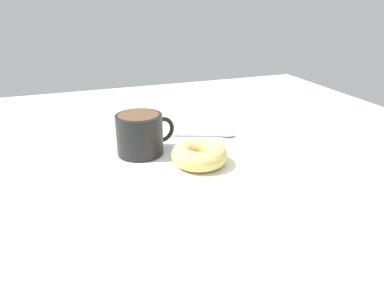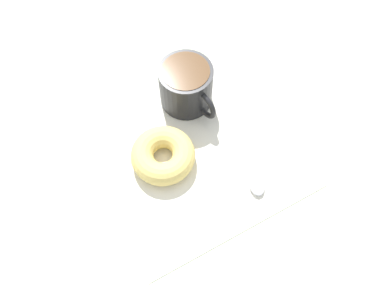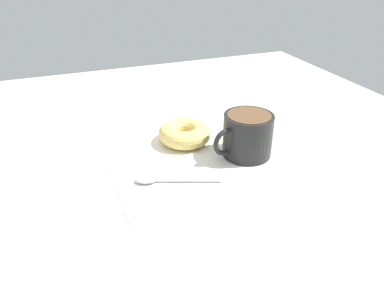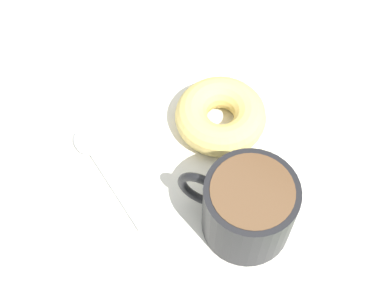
% 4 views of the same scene
% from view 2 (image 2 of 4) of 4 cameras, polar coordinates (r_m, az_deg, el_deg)
% --- Properties ---
extents(ground_plane, '(1.20, 1.20, 0.02)m').
position_cam_2_polar(ground_plane, '(0.63, 1.05, -2.67)').
color(ground_plane, beige).
extents(napkin, '(0.32, 0.32, 0.00)m').
position_cam_2_polar(napkin, '(0.63, 0.00, -0.91)').
color(napkin, white).
rests_on(napkin, ground_plane).
extents(coffee_cup, '(0.09, 0.12, 0.08)m').
position_cam_2_polar(coffee_cup, '(0.64, -0.84, 8.90)').
color(coffee_cup, black).
rests_on(coffee_cup, napkin).
extents(donut, '(0.10, 0.10, 0.04)m').
position_cam_2_polar(donut, '(0.60, -4.44, -1.71)').
color(donut, '#E5C66B').
rests_on(donut, napkin).
extents(spoon, '(0.07, 0.14, 0.01)m').
position_cam_2_polar(spoon, '(0.61, 9.50, -4.36)').
color(spoon, silver).
rests_on(spoon, napkin).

